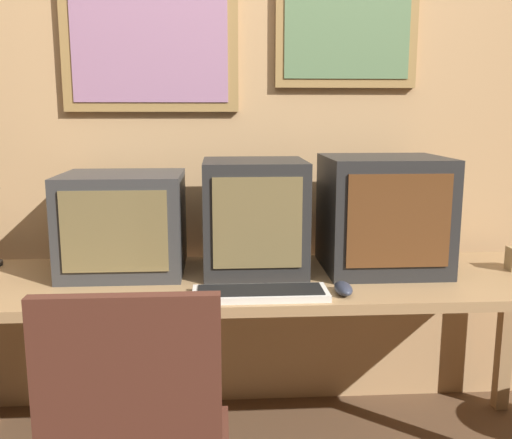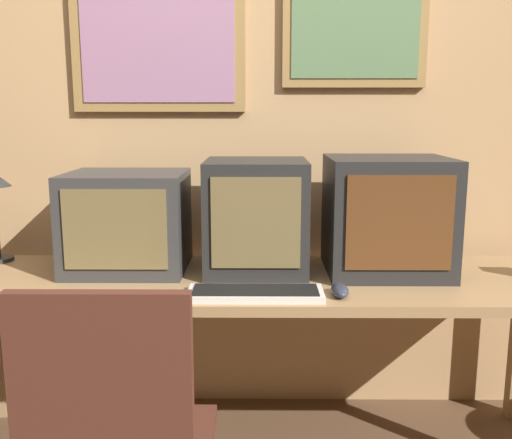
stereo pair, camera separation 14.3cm
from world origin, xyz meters
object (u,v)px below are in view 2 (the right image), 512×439
object	(u,v)px
monitor_left	(128,221)
keyboard_main	(254,293)
monitor_right	(387,215)
mouse_near_keyboard	(340,290)
monitor_center	(256,216)

from	to	relation	value
monitor_left	keyboard_main	size ratio (longest dim) A/B	1.00
monitor_right	mouse_near_keyboard	bearing A→B (deg)	-125.02
monitor_left	monitor_center	world-z (taller)	monitor_center
monitor_left	mouse_near_keyboard	bearing A→B (deg)	-23.07
keyboard_main	monitor_center	bearing A→B (deg)	89.30
monitor_center	keyboard_main	xyz separation A→B (m)	(-0.00, -0.32, -0.20)
monitor_left	monitor_center	distance (m)	0.49
monitor_center	mouse_near_keyboard	world-z (taller)	monitor_center
monitor_center	monitor_right	xyz separation A→B (m)	(0.49, -0.01, 0.01)
keyboard_main	mouse_near_keyboard	xyz separation A→B (m)	(0.28, 0.01, 0.01)
mouse_near_keyboard	monitor_center	bearing A→B (deg)	131.52
monitor_center	keyboard_main	size ratio (longest dim) A/B	0.95
keyboard_main	monitor_left	bearing A→B (deg)	145.31
monitor_center	monitor_right	bearing A→B (deg)	-1.34
monitor_right	keyboard_main	world-z (taller)	monitor_right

